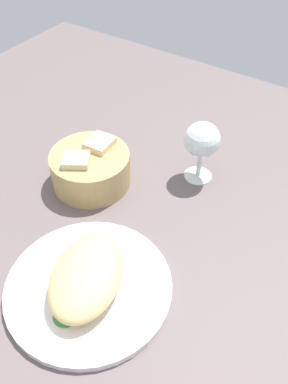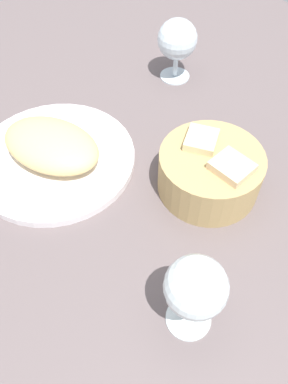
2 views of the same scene
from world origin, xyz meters
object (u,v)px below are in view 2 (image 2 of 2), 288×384
at_px(bread_basket, 210,171).
at_px(wine_glass_far, 177,41).
at_px(wine_glass_near, 195,289).
at_px(plate, 55,159).

bearing_deg(bread_basket, wine_glass_far, 147.53).
distance_m(bread_basket, wine_glass_far, 0.31).
height_order(bread_basket, wine_glass_near, wine_glass_near).
bearing_deg(wine_glass_near, bread_basket, 128.12).
xyz_separation_m(wine_glass_near, wine_glass_far, (-0.40, 0.34, -0.01)).
height_order(bread_basket, wine_glass_far, wine_glass_far).
xyz_separation_m(plate, wine_glass_near, (0.35, -0.02, 0.09)).
relative_size(plate, wine_glass_near, 2.05).
bearing_deg(wine_glass_far, bread_basket, -32.47).
bearing_deg(bread_basket, wine_glass_near, -51.88).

